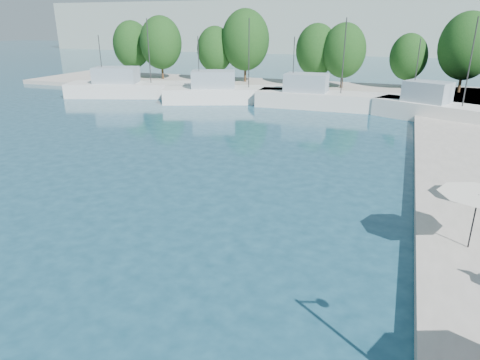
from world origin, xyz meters
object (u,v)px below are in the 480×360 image
at_px(trawler_01, 134,88).
at_px(trawler_02, 231,93).
at_px(trawler_03, 323,99).
at_px(umbrella_white, 478,201).
at_px(trawler_04, 442,111).

height_order(trawler_01, trawler_02, same).
xyz_separation_m(trawler_01, trawler_03, (24.98, 0.66, 0.00)).
bearing_deg(umbrella_white, trawler_04, 89.03).
bearing_deg(trawler_02, trawler_01, 159.93).
bearing_deg(trawler_02, trawler_03, -21.57).
height_order(trawler_03, umbrella_white, trawler_03).
distance_m(trawler_01, trawler_04, 37.49).
bearing_deg(umbrella_white, trawler_01, 140.07).
height_order(trawler_02, trawler_04, same).
bearing_deg(trawler_02, umbrella_white, -75.79).
distance_m(trawler_02, trawler_03, 11.29).
xyz_separation_m(trawler_02, umbrella_white, (23.23, -31.43, 1.61)).
xyz_separation_m(trawler_03, trawler_04, (12.42, -3.21, 0.00)).
height_order(trawler_01, umbrella_white, trawler_01).
relative_size(trawler_02, trawler_03, 1.11).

